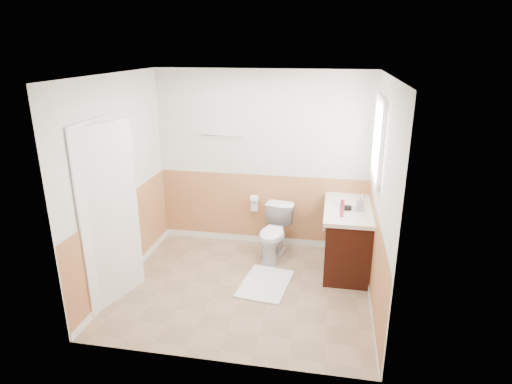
% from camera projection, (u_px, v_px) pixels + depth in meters
% --- Properties ---
extents(floor, '(3.00, 3.00, 0.00)m').
position_uv_depth(floor, '(244.00, 287.00, 5.22)').
color(floor, '#8C7051').
rests_on(floor, ground).
extents(ceiling, '(3.00, 3.00, 0.00)m').
position_uv_depth(ceiling, '(242.00, 75.00, 4.41)').
color(ceiling, white).
rests_on(ceiling, floor).
extents(wall_back, '(3.00, 0.00, 3.00)m').
position_uv_depth(wall_back, '(262.00, 161.00, 6.03)').
color(wall_back, silver).
rests_on(wall_back, floor).
extents(wall_front, '(3.00, 0.00, 3.00)m').
position_uv_depth(wall_front, '(212.00, 239.00, 3.61)').
color(wall_front, silver).
rests_on(wall_front, floor).
extents(wall_left, '(0.00, 3.00, 3.00)m').
position_uv_depth(wall_left, '(119.00, 183.00, 5.07)').
color(wall_left, silver).
rests_on(wall_left, floor).
extents(wall_right, '(0.00, 3.00, 3.00)m').
position_uv_depth(wall_right, '(381.00, 198.00, 4.56)').
color(wall_right, silver).
rests_on(wall_right, floor).
extents(wainscot_back, '(3.00, 0.00, 3.00)m').
position_uv_depth(wainscot_back, '(262.00, 211.00, 6.26)').
color(wainscot_back, '#BF804C').
rests_on(wainscot_back, floor).
extents(wainscot_front, '(3.00, 0.00, 3.00)m').
position_uv_depth(wainscot_front, '(215.00, 314.00, 3.86)').
color(wainscot_front, '#BF804C').
rests_on(wainscot_front, floor).
extents(wainscot_left, '(0.00, 2.60, 2.60)m').
position_uv_depth(wainscot_left, '(126.00, 241.00, 5.31)').
color(wainscot_left, '#BF804C').
rests_on(wainscot_left, floor).
extents(wainscot_right, '(0.00, 2.60, 2.60)m').
position_uv_depth(wainscot_right, '(374.00, 261.00, 4.81)').
color(wainscot_right, '#BF804C').
rests_on(wainscot_right, floor).
extents(toilet, '(0.49, 0.74, 0.71)m').
position_uv_depth(toilet, '(274.00, 233.00, 5.88)').
color(toilet, white).
rests_on(toilet, floor).
extents(bath_mat, '(0.65, 0.87, 0.02)m').
position_uv_depth(bath_mat, '(266.00, 283.00, 5.29)').
color(bath_mat, white).
rests_on(bath_mat, floor).
extents(vanity_cabinet, '(0.55, 1.10, 0.80)m').
position_uv_depth(vanity_cabinet, '(347.00, 240.00, 5.57)').
color(vanity_cabinet, black).
rests_on(vanity_cabinet, floor).
extents(vanity_knob_left, '(0.03, 0.03, 0.03)m').
position_uv_depth(vanity_knob_left, '(324.00, 231.00, 5.48)').
color(vanity_knob_left, silver).
rests_on(vanity_knob_left, vanity_cabinet).
extents(vanity_knob_right, '(0.03, 0.03, 0.03)m').
position_uv_depth(vanity_knob_right, '(324.00, 224.00, 5.66)').
color(vanity_knob_right, silver).
rests_on(vanity_knob_right, vanity_cabinet).
extents(countertop, '(0.60, 1.15, 0.05)m').
position_uv_depth(countertop, '(348.00, 209.00, 5.43)').
color(countertop, silver).
rests_on(countertop, vanity_cabinet).
extents(sink_basin, '(0.36, 0.36, 0.02)m').
position_uv_depth(sink_basin, '(349.00, 203.00, 5.56)').
color(sink_basin, silver).
rests_on(sink_basin, countertop).
extents(faucet, '(0.02, 0.02, 0.14)m').
position_uv_depth(faucet, '(364.00, 199.00, 5.51)').
color(faucet, silver).
rests_on(faucet, countertop).
extents(lotion_bottle, '(0.05, 0.05, 0.22)m').
position_uv_depth(lotion_bottle, '(342.00, 208.00, 5.10)').
color(lotion_bottle, '#D1365A').
rests_on(lotion_bottle, countertop).
extents(soap_dispenser, '(0.09, 0.09, 0.19)m').
position_uv_depth(soap_dispenser, '(360.00, 203.00, 5.29)').
color(soap_dispenser, '#8C919E').
rests_on(soap_dispenser, countertop).
extents(hair_dryer_body, '(0.14, 0.07, 0.07)m').
position_uv_depth(hair_dryer_body, '(346.00, 207.00, 5.32)').
color(hair_dryer_body, black).
rests_on(hair_dryer_body, countertop).
extents(hair_dryer_handle, '(0.03, 0.03, 0.07)m').
position_uv_depth(hair_dryer_handle, '(343.00, 210.00, 5.33)').
color(hair_dryer_handle, black).
rests_on(hair_dryer_handle, countertop).
extents(mirror_panel, '(0.02, 0.35, 0.90)m').
position_uv_depth(mirror_panel, '(374.00, 147.00, 5.49)').
color(mirror_panel, silver).
rests_on(mirror_panel, wall_right).
extents(window_frame, '(0.04, 0.80, 1.00)m').
position_uv_depth(window_frame, '(378.00, 140.00, 4.95)').
color(window_frame, white).
rests_on(window_frame, wall_right).
extents(window_glass, '(0.01, 0.70, 0.90)m').
position_uv_depth(window_glass, '(379.00, 140.00, 4.95)').
color(window_glass, white).
rests_on(window_glass, wall_right).
extents(door, '(0.29, 0.78, 2.04)m').
position_uv_depth(door, '(110.00, 216.00, 4.71)').
color(door, white).
rests_on(door, wall_left).
extents(door_frame, '(0.02, 0.92, 2.10)m').
position_uv_depth(door_frame, '(104.00, 214.00, 4.72)').
color(door_frame, white).
rests_on(door_frame, wall_left).
extents(door_knob, '(0.06, 0.06, 0.06)m').
position_uv_depth(door_knob, '(129.00, 211.00, 5.03)').
color(door_knob, silver).
rests_on(door_knob, door).
extents(towel_bar, '(0.62, 0.02, 0.02)m').
position_uv_depth(towel_bar, '(223.00, 136.00, 5.96)').
color(towel_bar, silver).
rests_on(towel_bar, wall_back).
extents(tp_holder_bar, '(0.14, 0.02, 0.02)m').
position_uv_depth(tp_holder_bar, '(254.00, 199.00, 6.16)').
color(tp_holder_bar, silver).
rests_on(tp_holder_bar, wall_back).
extents(tp_roll, '(0.10, 0.11, 0.11)m').
position_uv_depth(tp_roll, '(254.00, 199.00, 6.16)').
color(tp_roll, white).
rests_on(tp_roll, tp_holder_bar).
extents(tp_sheet, '(0.10, 0.01, 0.16)m').
position_uv_depth(tp_sheet, '(254.00, 206.00, 6.19)').
color(tp_sheet, white).
rests_on(tp_sheet, tp_roll).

